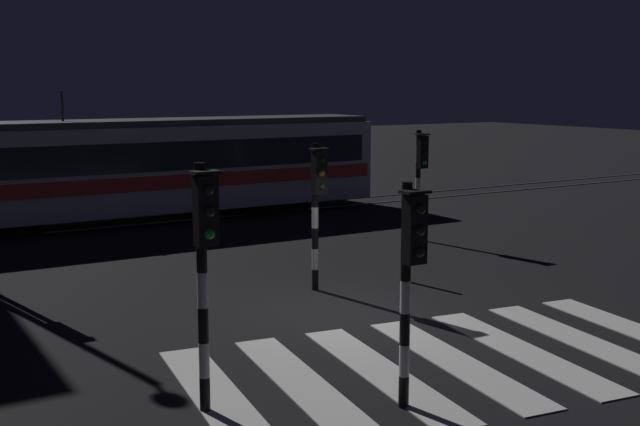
{
  "coord_description": "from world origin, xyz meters",
  "views": [
    {
      "loc": [
        -8.05,
        -12.52,
        4.3
      ],
      "look_at": [
        1.37,
        3.1,
        1.4
      ],
      "focal_mm": 44.96,
      "sensor_mm": 36.0,
      "label": 1
    }
  ],
  "objects_px": {
    "traffic_light_corner_far_right": "(420,168)",
    "tram": "(142,167)",
    "traffic_light_kerb_mid_left": "(410,262)",
    "traffic_light_median_centre": "(317,195)",
    "bollard_island_edge": "(408,257)",
    "traffic_light_corner_near_left": "(204,251)"
  },
  "relations": [
    {
      "from": "traffic_light_corner_near_left",
      "to": "traffic_light_median_centre",
      "type": "bearing_deg",
      "value": 46.38
    },
    {
      "from": "traffic_light_kerb_mid_left",
      "to": "bollard_island_edge",
      "type": "distance_m",
      "value": 7.29
    },
    {
      "from": "traffic_light_corner_far_right",
      "to": "tram",
      "type": "height_order",
      "value": "tram"
    },
    {
      "from": "traffic_light_kerb_mid_left",
      "to": "bollard_island_edge",
      "type": "bearing_deg",
      "value": 52.73
    },
    {
      "from": "traffic_light_corner_far_right",
      "to": "traffic_light_kerb_mid_left",
      "type": "distance_m",
      "value": 12.05
    },
    {
      "from": "traffic_light_corner_near_left",
      "to": "traffic_light_median_centre",
      "type": "xyz_separation_m",
      "value": [
        4.56,
        4.78,
        -0.14
      ]
    },
    {
      "from": "traffic_light_kerb_mid_left",
      "to": "traffic_light_corner_near_left",
      "type": "distance_m",
      "value": 2.68
    },
    {
      "from": "traffic_light_corner_near_left",
      "to": "tram",
      "type": "xyz_separation_m",
      "value": [
        4.37,
        15.4,
        -0.45
      ]
    },
    {
      "from": "traffic_light_corner_near_left",
      "to": "tram",
      "type": "height_order",
      "value": "tram"
    },
    {
      "from": "traffic_light_median_centre",
      "to": "bollard_island_edge",
      "type": "height_order",
      "value": "traffic_light_median_centre"
    },
    {
      "from": "traffic_light_kerb_mid_left",
      "to": "traffic_light_median_centre",
      "type": "height_order",
      "value": "traffic_light_median_centre"
    },
    {
      "from": "traffic_light_corner_far_right",
      "to": "traffic_light_kerb_mid_left",
      "type": "xyz_separation_m",
      "value": [
        -7.55,
        -9.39,
        -0.02
      ]
    },
    {
      "from": "traffic_light_kerb_mid_left",
      "to": "tram",
      "type": "xyz_separation_m",
      "value": [
        2.01,
        16.66,
        -0.28
      ]
    },
    {
      "from": "traffic_light_corner_far_right",
      "to": "bollard_island_edge",
      "type": "bearing_deg",
      "value": -130.97
    },
    {
      "from": "traffic_light_kerb_mid_left",
      "to": "traffic_light_corner_near_left",
      "type": "relative_size",
      "value": 0.92
    },
    {
      "from": "traffic_light_corner_far_right",
      "to": "tram",
      "type": "relative_size",
      "value": 0.19
    },
    {
      "from": "traffic_light_kerb_mid_left",
      "to": "bollard_island_edge",
      "type": "relative_size",
      "value": 2.77
    },
    {
      "from": "traffic_light_kerb_mid_left",
      "to": "traffic_light_median_centre",
      "type": "xyz_separation_m",
      "value": [
        2.2,
        6.04,
        0.04
      ]
    },
    {
      "from": "traffic_light_kerb_mid_left",
      "to": "traffic_light_median_centre",
      "type": "relative_size",
      "value": 0.98
    },
    {
      "from": "traffic_light_corner_far_right",
      "to": "tram",
      "type": "xyz_separation_m",
      "value": [
        -5.54,
        7.26,
        -0.29
      ]
    },
    {
      "from": "traffic_light_kerb_mid_left",
      "to": "traffic_light_corner_near_left",
      "type": "xyz_separation_m",
      "value": [
        -2.36,
        1.25,
        0.18
      ]
    },
    {
      "from": "traffic_light_corner_far_right",
      "to": "tram",
      "type": "distance_m",
      "value": 9.14
    }
  ]
}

